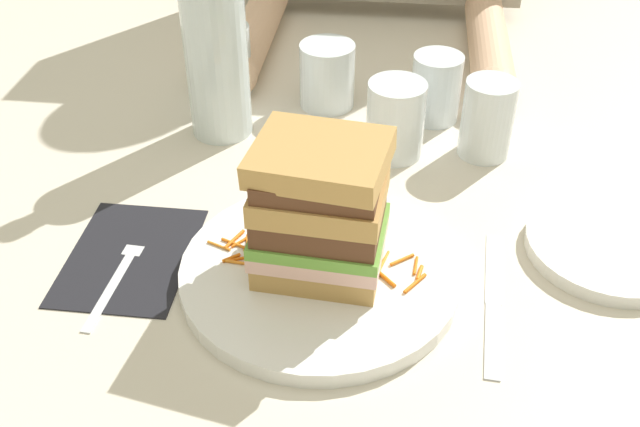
{
  "coord_description": "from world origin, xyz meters",
  "views": [
    {
      "loc": [
        0.07,
        -0.55,
        0.51
      ],
      "look_at": [
        -0.0,
        0.03,
        0.06
      ],
      "focal_mm": 41.81,
      "sensor_mm": 36.0,
      "label": 1
    }
  ],
  "objects_px": {
    "main_plate": "(316,270)",
    "empty_tumbler_1": "(436,88)",
    "knife": "(493,304)",
    "sandwich": "(317,209)",
    "water_bottle": "(215,39)",
    "napkin_dark": "(130,255)",
    "fork": "(121,267)",
    "empty_tumbler_2": "(223,59)",
    "empty_tumbler_0": "(327,75)",
    "empty_tumbler_3": "(488,119)",
    "side_plate": "(609,246)",
    "juice_glass": "(395,123)"
  },
  "relations": [
    {
      "from": "napkin_dark",
      "to": "knife",
      "type": "xyz_separation_m",
      "value": [
        0.37,
        -0.03,
        0.0
      ]
    },
    {
      "from": "fork",
      "to": "water_bottle",
      "type": "height_order",
      "value": "water_bottle"
    },
    {
      "from": "water_bottle",
      "to": "empty_tumbler_0",
      "type": "bearing_deg",
      "value": 33.7
    },
    {
      "from": "fork",
      "to": "knife",
      "type": "distance_m",
      "value": 0.37
    },
    {
      "from": "fork",
      "to": "juice_glass",
      "type": "distance_m",
      "value": 0.37
    },
    {
      "from": "juice_glass",
      "to": "empty_tumbler_0",
      "type": "bearing_deg",
      "value": 130.43
    },
    {
      "from": "main_plate",
      "to": "empty_tumbler_2",
      "type": "bearing_deg",
      "value": 115.11
    },
    {
      "from": "fork",
      "to": "side_plate",
      "type": "distance_m",
      "value": 0.5
    },
    {
      "from": "sandwich",
      "to": "empty_tumbler_2",
      "type": "distance_m",
      "value": 0.42
    },
    {
      "from": "empty_tumbler_1",
      "to": "water_bottle",
      "type": "bearing_deg",
      "value": -166.7
    },
    {
      "from": "main_plate",
      "to": "empty_tumbler_1",
      "type": "distance_m",
      "value": 0.35
    },
    {
      "from": "fork",
      "to": "empty_tumbler_2",
      "type": "bearing_deg",
      "value": 87.03
    },
    {
      "from": "sandwich",
      "to": "empty_tumbler_3",
      "type": "distance_m",
      "value": 0.31
    },
    {
      "from": "water_bottle",
      "to": "sandwich",
      "type": "bearing_deg",
      "value": -59.6
    },
    {
      "from": "napkin_dark",
      "to": "empty_tumbler_1",
      "type": "height_order",
      "value": "empty_tumbler_1"
    },
    {
      "from": "empty_tumbler_2",
      "to": "empty_tumbler_1",
      "type": "bearing_deg",
      "value": -8.96
    },
    {
      "from": "empty_tumbler_2",
      "to": "empty_tumbler_3",
      "type": "distance_m",
      "value": 0.38
    },
    {
      "from": "empty_tumbler_2",
      "to": "empty_tumbler_3",
      "type": "xyz_separation_m",
      "value": [
        0.35,
        -0.13,
        0.0
      ]
    },
    {
      "from": "main_plate",
      "to": "side_plate",
      "type": "xyz_separation_m",
      "value": [
        0.3,
        0.07,
        -0.0
      ]
    },
    {
      "from": "main_plate",
      "to": "empty_tumbler_3",
      "type": "height_order",
      "value": "empty_tumbler_3"
    },
    {
      "from": "empty_tumbler_0",
      "to": "empty_tumbler_1",
      "type": "bearing_deg",
      "value": -8.01
    },
    {
      "from": "knife",
      "to": "empty_tumbler_0",
      "type": "distance_m",
      "value": 0.42
    },
    {
      "from": "knife",
      "to": "empty_tumbler_1",
      "type": "distance_m",
      "value": 0.36
    },
    {
      "from": "empty_tumbler_1",
      "to": "side_plate",
      "type": "bearing_deg",
      "value": -54.65
    },
    {
      "from": "knife",
      "to": "sandwich",
      "type": "bearing_deg",
      "value": 173.42
    },
    {
      "from": "juice_glass",
      "to": "side_plate",
      "type": "distance_m",
      "value": 0.28
    },
    {
      "from": "empty_tumbler_3",
      "to": "side_plate",
      "type": "relative_size",
      "value": 0.57
    },
    {
      "from": "empty_tumbler_1",
      "to": "side_plate",
      "type": "xyz_separation_m",
      "value": [
        0.18,
        -0.26,
        -0.04
      ]
    },
    {
      "from": "knife",
      "to": "side_plate",
      "type": "height_order",
      "value": "side_plate"
    },
    {
      "from": "empty_tumbler_0",
      "to": "empty_tumbler_2",
      "type": "relative_size",
      "value": 0.93
    },
    {
      "from": "napkin_dark",
      "to": "empty_tumbler_1",
      "type": "xyz_separation_m",
      "value": [
        0.31,
        0.32,
        0.04
      ]
    },
    {
      "from": "sandwich",
      "to": "empty_tumbler_3",
      "type": "xyz_separation_m",
      "value": [
        0.18,
        0.25,
        -0.04
      ]
    },
    {
      "from": "empty_tumbler_0",
      "to": "side_plate",
      "type": "relative_size",
      "value": 0.51
    },
    {
      "from": "fork",
      "to": "empty_tumbler_3",
      "type": "bearing_deg",
      "value": 35.38
    },
    {
      "from": "empty_tumbler_2",
      "to": "juice_glass",
      "type": "bearing_deg",
      "value": -29.57
    },
    {
      "from": "juice_glass",
      "to": "empty_tumbler_0",
      "type": "relative_size",
      "value": 1.09
    },
    {
      "from": "napkin_dark",
      "to": "empty_tumbler_2",
      "type": "bearing_deg",
      "value": 87.05
    },
    {
      "from": "empty_tumbler_1",
      "to": "empty_tumbler_3",
      "type": "distance_m",
      "value": 0.1
    },
    {
      "from": "empty_tumbler_2",
      "to": "empty_tumbler_3",
      "type": "bearing_deg",
      "value": -19.53
    },
    {
      "from": "empty_tumbler_0",
      "to": "main_plate",
      "type": "bearing_deg",
      "value": -85.31
    },
    {
      "from": "main_plate",
      "to": "juice_glass",
      "type": "relative_size",
      "value": 2.91
    },
    {
      "from": "knife",
      "to": "side_plate",
      "type": "relative_size",
      "value": 1.17
    },
    {
      "from": "knife",
      "to": "juice_glass",
      "type": "xyz_separation_m",
      "value": [
        -0.11,
        0.26,
        0.04
      ]
    },
    {
      "from": "sandwich",
      "to": "knife",
      "type": "bearing_deg",
      "value": -6.58
    },
    {
      "from": "main_plate",
      "to": "empty_tumbler_0",
      "type": "height_order",
      "value": "empty_tumbler_0"
    },
    {
      "from": "knife",
      "to": "side_plate",
      "type": "xyz_separation_m",
      "value": [
        0.12,
        0.09,
        0.01
      ]
    },
    {
      "from": "knife",
      "to": "juice_glass",
      "type": "height_order",
      "value": "juice_glass"
    },
    {
      "from": "knife",
      "to": "empty_tumbler_0",
      "type": "xyz_separation_m",
      "value": [
        -0.2,
        0.37,
        0.04
      ]
    },
    {
      "from": "fork",
      "to": "knife",
      "type": "xyz_separation_m",
      "value": [
        0.37,
        -0.01,
        -0.0
      ]
    },
    {
      "from": "side_plate",
      "to": "main_plate",
      "type": "bearing_deg",
      "value": -165.91
    }
  ]
}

